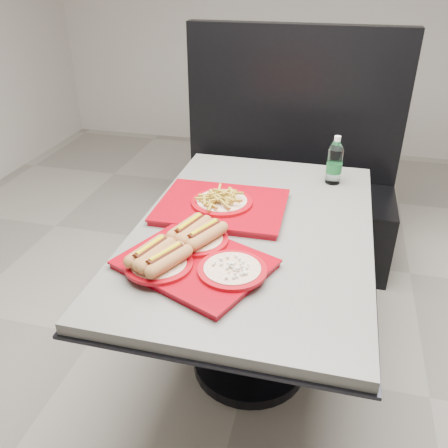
% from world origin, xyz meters
% --- Properties ---
extents(ground, '(6.00, 6.00, 0.00)m').
position_xyz_m(ground, '(0.00, 0.00, 0.00)').
color(ground, gray).
rests_on(ground, ground).
extents(diner_table, '(0.92, 1.42, 0.75)m').
position_xyz_m(diner_table, '(0.00, 0.00, 0.58)').
color(diner_table, black).
rests_on(diner_table, ground).
extents(booth_bench, '(1.30, 0.57, 1.35)m').
position_xyz_m(booth_bench, '(0.00, 1.09, 0.40)').
color(booth_bench, black).
rests_on(booth_bench, ground).
extents(tray_near, '(0.57, 0.52, 0.10)m').
position_xyz_m(tray_near, '(-0.16, -0.32, 0.79)').
color(tray_near, '#940410').
rests_on(tray_near, diner_table).
extents(tray_far, '(0.53, 0.41, 0.10)m').
position_xyz_m(tray_far, '(-0.16, 0.10, 0.78)').
color(tray_far, '#940410').
rests_on(tray_far, diner_table).
extents(water_bottle, '(0.07, 0.07, 0.23)m').
position_xyz_m(water_bottle, '(0.28, 0.49, 0.85)').
color(water_bottle, silver).
rests_on(water_bottle, diner_table).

